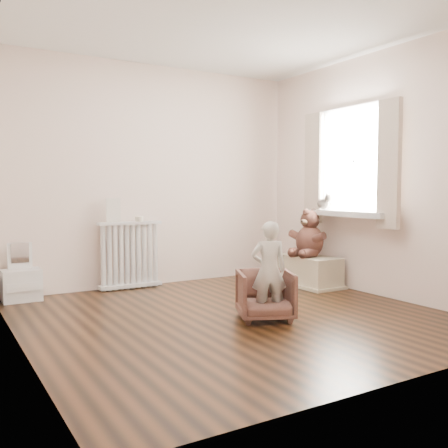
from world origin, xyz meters
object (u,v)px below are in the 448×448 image
radiator (130,255)px  armchair (265,295)px  toy_bench (310,269)px  teddy_bear (310,229)px  plush_cat (324,201)px  toy_vanity (21,274)px  child (269,270)px

radiator → armchair: size_ratio=1.61×
toy_bench → teddy_bear: size_ratio=1.36×
radiator → teddy_bear: (1.89, -0.91, 0.28)m
radiator → plush_cat: bearing=-25.9°
radiator → toy_vanity: size_ratio=1.30×
toy_vanity → child: bearing=-48.4°
radiator → armchair: radiator is taller
armchair → teddy_bear: size_ratio=0.87×
teddy_bear → plush_cat: size_ratio=2.46×
toy_bench → toy_vanity: bearing=164.0°
armchair → teddy_bear: 1.75m
child → toy_bench: 1.73m
radiator → armchair: bearing=-74.3°
radiator → child: 2.04m
toy_bench → armchair: bearing=-143.6°
toy_vanity → armchair: bearing=-47.7°
radiator → teddy_bear: 2.12m
child → toy_bench: (1.36, 1.05, -0.24)m
teddy_bear → toy_vanity: bearing=153.7°
armchair → toy_bench: size_ratio=0.64×
child → plush_cat: 1.87m
armchair → plush_cat: plush_cat is taller
toy_vanity → toy_bench: toy_vanity is taller
toy_bench → plush_cat: size_ratio=3.34×
radiator → toy_vanity: bearing=-178.5°
armchair → toy_bench: bearing=60.4°
plush_cat → armchair: bearing=-166.3°
toy_bench → radiator: bearing=154.3°
toy_vanity → armchair: size_ratio=1.24×
armchair → plush_cat: (1.50, 0.92, 0.78)m
child → toy_vanity: bearing=-24.4°
radiator → teddy_bear: teddy_bear is taller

